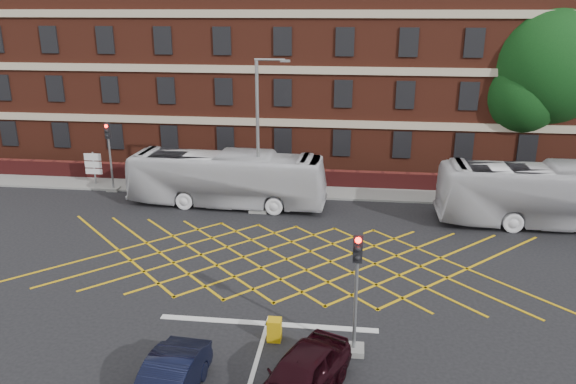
# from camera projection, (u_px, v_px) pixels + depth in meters

# --- Properties ---
(ground) EXTENTS (120.00, 120.00, 0.00)m
(ground) POSITION_uv_depth(u_px,v_px,m) (281.00, 280.00, 23.68)
(ground) COLOR black
(ground) RESTS_ON ground
(victorian_building) EXTENTS (51.00, 12.17, 20.40)m
(victorian_building) POSITION_uv_depth(u_px,v_px,m) (323.00, 50.00, 41.89)
(victorian_building) COLOR #582316
(victorian_building) RESTS_ON ground
(boundary_wall) EXTENTS (56.00, 0.50, 1.10)m
(boundary_wall) POSITION_uv_depth(u_px,v_px,m) (308.00, 178.00, 35.75)
(boundary_wall) COLOR #511615
(boundary_wall) RESTS_ON ground
(far_pavement) EXTENTS (60.00, 3.00, 0.12)m
(far_pavement) POSITION_uv_depth(u_px,v_px,m) (307.00, 190.00, 34.96)
(far_pavement) COLOR slate
(far_pavement) RESTS_ON ground
(box_junction_hatching) EXTENTS (8.22, 8.22, 0.02)m
(box_junction_hatching) POSITION_uv_depth(u_px,v_px,m) (286.00, 259.00, 25.56)
(box_junction_hatching) COLOR #CC990C
(box_junction_hatching) RESTS_ON ground
(stop_line) EXTENTS (8.00, 0.30, 0.02)m
(stop_line) POSITION_uv_depth(u_px,v_px,m) (268.00, 324.00, 20.38)
(stop_line) COLOR silver
(stop_line) RESTS_ON ground
(bus_left) EXTENTS (11.44, 3.17, 3.15)m
(bus_left) POSITION_uv_depth(u_px,v_px,m) (227.00, 179.00, 32.10)
(bus_left) COLOR silver
(bus_left) RESTS_ON ground
(bus_right) EXTENTS (11.98, 2.83, 3.33)m
(bus_right) POSITION_uv_depth(u_px,v_px,m) (556.00, 195.00, 29.00)
(bus_right) COLOR silver
(bus_right) RESTS_ON ground
(car_navy) EXTENTS (1.68, 4.11, 1.33)m
(car_navy) POSITION_uv_depth(u_px,v_px,m) (167.00, 384.00, 16.11)
(car_navy) COLOR black
(car_navy) RESTS_ON ground
(car_maroon) EXTENTS (3.22, 4.55, 1.44)m
(car_maroon) POSITION_uv_depth(u_px,v_px,m) (301.00, 375.00, 16.39)
(car_maroon) COLOR black
(car_maroon) RESTS_ON ground
(deciduous_tree) EXTENTS (8.09, 7.99, 11.33)m
(deciduous_tree) POSITION_uv_depth(u_px,v_px,m) (544.00, 74.00, 36.55)
(deciduous_tree) COLOR black
(deciduous_tree) RESTS_ON ground
(traffic_light_near) EXTENTS (0.70, 0.70, 4.27)m
(traffic_light_near) POSITION_uv_depth(u_px,v_px,m) (355.00, 306.00, 18.15)
(traffic_light_near) COLOR slate
(traffic_light_near) RESTS_ON ground
(traffic_light_far) EXTENTS (0.70, 0.70, 4.27)m
(traffic_light_far) POSITION_uv_depth(u_px,v_px,m) (111.00, 163.00, 34.52)
(traffic_light_far) COLOR slate
(traffic_light_far) RESTS_ON ground
(street_lamp) EXTENTS (2.25, 1.00, 8.40)m
(street_lamp) POSITION_uv_depth(u_px,v_px,m) (259.00, 162.00, 30.69)
(street_lamp) COLOR slate
(street_lamp) RESTS_ON ground
(direction_signs) EXTENTS (1.10, 0.16, 2.20)m
(direction_signs) POSITION_uv_depth(u_px,v_px,m) (93.00, 165.00, 35.63)
(direction_signs) COLOR gray
(direction_signs) RESTS_ON ground
(utility_cabinet) EXTENTS (0.47, 0.44, 0.80)m
(utility_cabinet) POSITION_uv_depth(u_px,v_px,m) (274.00, 330.00, 19.28)
(utility_cabinet) COLOR #C5960B
(utility_cabinet) RESTS_ON ground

